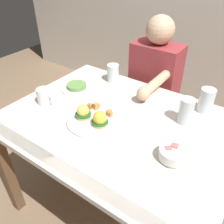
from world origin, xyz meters
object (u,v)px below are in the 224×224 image
eggs_benedict_plate (93,118)px  fork (144,96)px  dining_table (118,136)px  water_glass_extra (206,102)px  fruit_bowl (173,154)px  water_glass_near (113,74)px  water_glass_far (186,112)px  coffee_mug (44,96)px  diner_person (153,85)px  side_plate (77,87)px

eggs_benedict_plate → fork: size_ratio=1.79×
dining_table → water_glass_extra: 0.51m
water_glass_extra → fruit_bowl: bearing=-89.3°
fruit_bowl → water_glass_near: size_ratio=1.01×
fruit_bowl → water_glass_far: (-0.06, 0.28, 0.03)m
coffee_mug → diner_person: size_ratio=0.10×
fork → water_glass_near: (-0.27, 0.05, 0.05)m
eggs_benedict_plate → fruit_bowl: eggs_benedict_plate is taller
coffee_mug → side_plate: (0.04, 0.23, -0.04)m
dining_table → water_glass_near: 0.47m
eggs_benedict_plate → fork: 0.39m
fruit_bowl → fork: 0.52m
dining_table → fork: bearing=91.9°
coffee_mug → water_glass_near: (0.16, 0.45, 0.00)m
eggs_benedict_plate → water_glass_near: size_ratio=2.28×
coffee_mug → side_plate: coffee_mug is taller
coffee_mug → water_glass_extra: size_ratio=0.81×
dining_table → diner_person: bearing=99.5°
fruit_bowl → water_glass_far: bearing=101.6°
fruit_bowl → coffee_mug: (-0.78, -0.01, 0.02)m
dining_table → fruit_bowl: 0.38m
fruit_bowl → water_glass_extra: (-0.01, 0.44, 0.03)m
dining_table → water_glass_near: water_glass_near is taller
dining_table → water_glass_near: size_ratio=10.14×
fork → side_plate: size_ratio=0.76×
side_plate → eggs_benedict_plate: bearing=-34.9°
water_glass_far → fruit_bowl: bearing=-78.4°
fork → eggs_benedict_plate: bearing=-103.5°
coffee_mug → eggs_benedict_plate: bearing=3.2°
eggs_benedict_plate → water_glass_far: (0.39, 0.28, 0.03)m
dining_table → fork: 0.31m
side_plate → water_glass_near: bearing=60.4°
dining_table → coffee_mug: coffee_mug is taller
dining_table → coffee_mug: size_ratio=10.77×
diner_person → water_glass_far: bearing=-46.9°
coffee_mug → water_glass_near: 0.48m
eggs_benedict_plate → dining_table: bearing=40.5°
fruit_bowl → side_plate: size_ratio=0.60×
water_glass_extra → side_plate: size_ratio=0.69×
diner_person → side_plate: bearing=-122.6°
water_glass_near → water_glass_extra: water_glass_extra is taller
eggs_benedict_plate → water_glass_far: size_ratio=1.93×
eggs_benedict_plate → side_plate: 0.37m
water_glass_far → coffee_mug: bearing=-157.7°
dining_table → eggs_benedict_plate: 0.19m
dining_table → side_plate: 0.44m
eggs_benedict_plate → fork: eggs_benedict_plate is taller
fruit_bowl → diner_person: 0.83m
dining_table → eggs_benedict_plate: eggs_benedict_plate is taller
water_glass_near → water_glass_far: size_ratio=0.85×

